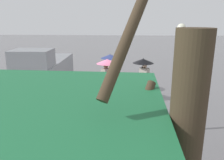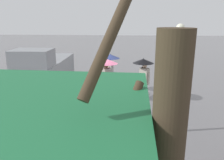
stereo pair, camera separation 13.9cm
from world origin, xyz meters
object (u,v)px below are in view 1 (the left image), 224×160
Objects in this scene: cargo_van_parked_right at (45,71)px; pedestrian_pink_side at (107,70)px; hand_dolly_boxes at (103,82)px; pedestrian_white_side at (109,64)px; street_lamp at (178,68)px; shopping_cart_vendor at (121,86)px; pedestrian_black_side at (144,69)px.

pedestrian_pink_side is at bearing 160.99° from cargo_van_parked_right.
pedestrian_pink_side is at bearing 105.83° from hand_dolly_boxes.
cargo_van_parked_right reaches higher than pedestrian_pink_side.
cargo_van_parked_right is 3.77m from pedestrian_pink_side.
cargo_van_parked_right reaches higher than pedestrian_white_side.
hand_dolly_boxes is 0.61× the size of pedestrian_pink_side.
pedestrian_white_side is at bearing -59.96° from street_lamp.
pedestrian_white_side is at bearing -51.35° from shopping_cart_vendor.
hand_dolly_boxes is at bearing -15.42° from shopping_cart_vendor.
hand_dolly_boxes is at bearing -19.30° from pedestrian_black_side.
pedestrian_white_side is (-3.57, -0.36, 0.41)m from cargo_van_parked_right.
cargo_van_parked_right is at bearing -34.50° from street_lamp.
pedestrian_white_side is at bearing -174.30° from cargo_van_parked_right.
shopping_cart_vendor is 4.65m from street_lamp.
shopping_cart_vendor is at bearing -135.09° from pedestrian_pink_side.
street_lamp reaches higher than pedestrian_black_side.
pedestrian_black_side is at bearing 169.73° from cargo_van_parked_right.
pedestrian_pink_side is at bearing 7.85° from pedestrian_black_side.
street_lamp reaches higher than pedestrian_white_side.
pedestrian_white_side is at bearing -36.46° from pedestrian_black_side.
hand_dolly_boxes reaches higher than shopping_cart_vendor.
hand_dolly_boxes is (-3.27, 0.24, -0.52)m from cargo_van_parked_right.
cargo_van_parked_right is 2.51× the size of pedestrian_black_side.
shopping_cart_vendor is 1.03m from hand_dolly_boxes.
cargo_van_parked_right reaches higher than pedestrian_black_side.
pedestrian_white_side is (1.80, -1.33, 0.00)m from pedestrian_black_side.
shopping_cart_vendor is 0.79× the size of hand_dolly_boxes.
pedestrian_black_side is (-1.82, -0.25, 0.00)m from pedestrian_pink_side.
street_lamp is (-2.00, 3.79, 1.80)m from shopping_cart_vendor.
cargo_van_parked_right is at bearing -10.27° from pedestrian_black_side.
pedestrian_pink_side is 1.00× the size of pedestrian_black_side.
cargo_van_parked_right is at bearing -4.16° from hand_dolly_boxes.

